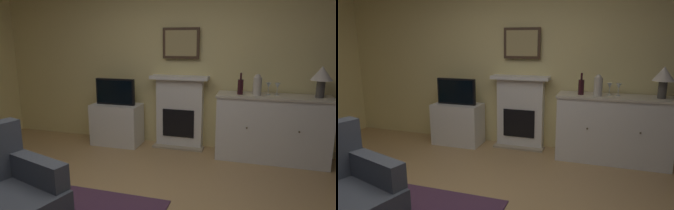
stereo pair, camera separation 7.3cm
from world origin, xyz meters
The scene contains 11 objects.
wall_rear centered at (0.00, 2.29, 1.36)m, with size 6.25×0.06×2.72m, color #EAD68C.
fireplace_unit centered at (-0.02, 2.16, 0.55)m, with size 0.87×0.30×1.10m.
framed_picture centered at (-0.02, 2.21, 1.57)m, with size 0.55×0.04×0.45m.
sideboard_cabinet centered at (1.30, 1.99, 0.45)m, with size 1.47×0.49×0.90m.
table_lamp centered at (1.85, 1.99, 1.18)m, with size 0.26×0.26×0.40m.
wine_bottle centered at (0.87, 1.96, 1.01)m, with size 0.08×0.08×0.29m.
wine_glass_left centered at (1.23, 2.03, 1.02)m, with size 0.07×0.07×0.16m.
wine_glass_center centered at (1.34, 2.01, 1.02)m, with size 0.07×0.07×0.16m.
vase_decorative centered at (1.08, 1.94, 1.04)m, with size 0.11×0.11×0.28m.
tv_cabinet centered at (-1.00, 2.00, 0.32)m, with size 0.75×0.42×0.64m.
tv_set centered at (-1.00, 1.98, 0.84)m, with size 0.62×0.07×0.40m.
Camera 1 is at (1.03, -2.08, 1.60)m, focal length 31.57 mm.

